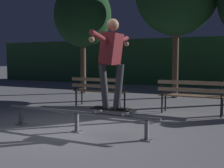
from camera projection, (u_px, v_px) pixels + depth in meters
name	position (u px, v px, depth m)	size (l,w,h in m)	color
ground_plane	(73.00, 133.00, 5.13)	(90.00, 90.00, 0.00)	gray
hedge_backdrop	(185.00, 62.00, 14.87)	(24.00, 1.20, 2.51)	#2D5B33
grind_rail	(77.00, 116.00, 5.23)	(3.20, 0.18, 0.40)	slate
skateboard	(111.00, 109.00, 4.92)	(0.79, 0.22, 0.09)	black
skateboarder	(111.00, 56.00, 4.84)	(0.62, 1.41, 1.56)	black
park_bench_leftmost	(98.00, 89.00, 7.92)	(1.61, 0.45, 0.88)	black
park_bench_left_center	(191.00, 93.00, 6.85)	(1.61, 0.45, 0.88)	black
tree_far_left	(83.00, 16.00, 11.19)	(2.29, 2.29, 4.39)	brown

